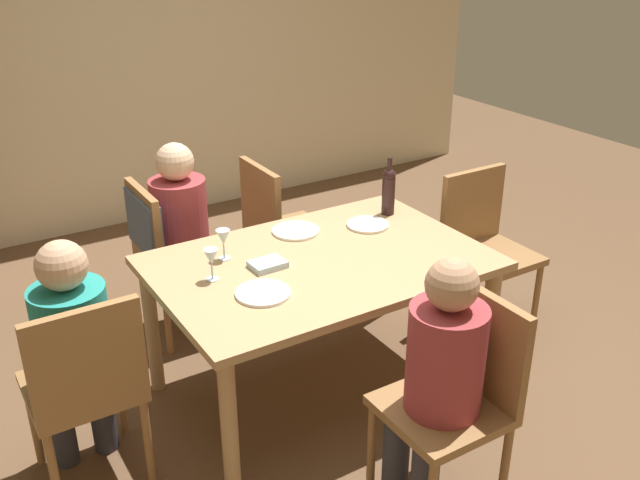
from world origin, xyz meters
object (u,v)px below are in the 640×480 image
dinner_plate_guest_left (263,293)px  dinner_plate_host (296,231)px  wine_bottle_tall_green (389,190)px  person_man_bearded (439,372)px  chair_left_end (85,382)px  handbag (338,269)px  wine_glass_near_left (211,258)px  person_man_guest (185,226)px  chair_right_end (483,239)px  chair_far_right (278,224)px  chair_near (459,388)px  dinner_plate_guest_right (368,225)px  chair_far_left (160,242)px  wine_glass_centre (223,238)px  dining_table (320,275)px  person_woman_host (74,345)px

dinner_plate_guest_left → dinner_plate_host: bearing=47.8°
wine_bottle_tall_green → dinner_plate_guest_left: bearing=-156.0°
person_man_bearded → dinner_plate_host: person_man_bearded is taller
chair_left_end → handbag: chair_left_end is taller
wine_glass_near_left → person_man_guest: bearing=76.8°
chair_right_end → person_man_guest: 1.69m
chair_far_right → wine_glass_near_left: size_ratio=6.17×
chair_near → dinner_plate_guest_right: (0.33, 1.10, 0.22)m
wine_glass_near_left → person_man_bearded: bearing=-63.4°
wine_bottle_tall_green → chair_far_right: bearing=119.5°
chair_left_end → person_man_guest: 1.30m
chair_far_left → handbag: size_ratio=3.29×
wine_glass_centre → dinner_plate_guest_right: wine_glass_centre is taller
chair_far_left → chair_far_right: 0.74m
chair_near → dinner_plate_guest_right: chair_near is taller
handbag → chair_near: bearing=-108.8°
chair_far_left → handbag: 1.27m
chair_near → wine_glass_near_left: (-0.60, 0.98, 0.32)m
person_man_guest → dinner_plate_host: size_ratio=4.66×
dining_table → chair_near: (0.09, -0.90, -0.12)m
person_man_bearded → dinner_plate_host: 1.24m
chair_far_right → person_woman_host: person_woman_host is taller
person_woman_host → wine_bottle_tall_green: size_ratio=3.50×
dining_table → handbag: 1.26m
chair_far_right → wine_bottle_tall_green: size_ratio=2.88×
dinner_plate_guest_right → chair_right_end: bearing=-8.9°
chair_right_end → person_man_bearded: bearing=39.9°
chair_right_end → person_woman_host: person_woman_host is taller
wine_bottle_tall_green → dining_table: bearing=-155.1°
chair_right_end → wine_glass_near_left: chair_right_end is taller
chair_left_end → person_woman_host: person_woman_host is taller
person_man_bearded → dinner_plate_guest_right: 1.19m
chair_left_end → dinner_plate_host: chair_left_end is taller
chair_left_end → person_man_bearded: size_ratio=0.82×
chair_left_end → wine_glass_near_left: bearing=14.6°
chair_far_left → chair_far_right: size_ratio=1.00×
chair_far_right → person_man_bearded: person_man_bearded is taller
chair_right_end → chair_far_right: bearing=-42.3°
dining_table → chair_right_end: 1.17m
chair_far_left → dinner_plate_guest_right: (0.89, -0.70, 0.16)m
person_man_guest → person_woman_host: bearing=-43.6°
chair_far_left → wine_glass_centre: size_ratio=6.17×
chair_left_end → chair_right_end: (2.31, 0.17, 0.00)m
dining_table → wine_glass_near_left: bearing=171.2°
handbag → wine_bottle_tall_green: bearing=-98.2°
dinner_plate_host → dinner_plate_guest_right: size_ratio=1.10×
chair_far_left → dinner_plate_guest_left: bearing=4.5°
handbag → chair_left_end: bearing=-152.0°
chair_right_end → dinner_plate_guest_left: bearing=9.1°
dining_table → dinner_plate_guest_right: dinner_plate_guest_right is taller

